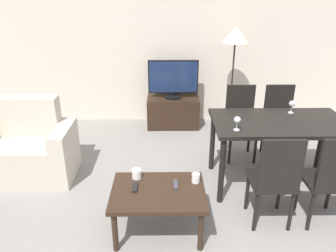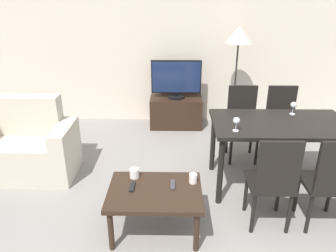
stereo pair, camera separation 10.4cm
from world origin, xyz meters
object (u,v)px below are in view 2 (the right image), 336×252
at_px(dining_chair_near_right, 330,180).
at_px(remote_secondary, 173,185).
at_px(dining_chair_near, 273,179).
at_px(tv, 176,79).
at_px(dining_chair_far_left, 242,119).
at_px(cup_colored_far, 193,178).
at_px(armchair, 29,148).
at_px(dining_table, 280,130).
at_px(tv_stand, 176,112).
at_px(wine_glass_center, 293,106).
at_px(floor_lamp, 239,40).
at_px(wine_glass_left, 236,121).
at_px(remote_primary, 132,187).
at_px(coffee_table, 155,195).
at_px(dining_chair_far, 281,120).
at_px(cup_white_near, 134,173).

xyz_separation_m(dining_chair_near_right, remote_secondary, (-1.40, 0.01, -0.08)).
relative_size(dining_chair_near, dining_chair_near_right, 1.00).
distance_m(tv, dining_chair_far_left, 1.35).
distance_m(dining_chair_near_right, cup_colored_far, 1.21).
height_order(armchair, dining_table, armchair).
bearing_deg(tv_stand, tv, -90.00).
bearing_deg(remote_secondary, wine_glass_center, 35.04).
height_order(floor_lamp, wine_glass_left, floor_lamp).
relative_size(tv, remote_primary, 5.17).
distance_m(tv, remote_primary, 2.52).
xyz_separation_m(tv, remote_primary, (-0.41, -2.47, -0.34)).
height_order(dining_chair_near_right, wine_glass_left, dining_chair_near_right).
relative_size(dining_chair_near, remote_secondary, 6.30).
bearing_deg(floor_lamp, dining_table, -81.60).
relative_size(armchair, coffee_table, 1.30).
bearing_deg(wine_glass_center, coffee_table, -145.96).
relative_size(dining_table, dining_chair_far, 1.53).
bearing_deg(dining_chair_near_right, remote_secondary, 179.48).
distance_m(dining_chair_far_left, wine_glass_center, 0.75).
bearing_deg(remote_primary, wine_glass_center, 29.76).
relative_size(tv_stand, cup_colored_far, 9.28).
bearing_deg(tv, dining_table, -57.51).
xyz_separation_m(tv, cup_colored_far, (0.14, -2.37, -0.30)).
xyz_separation_m(remote_secondary, wine_glass_left, (0.62, 0.46, 0.44)).
height_order(tv_stand, remote_primary, tv_stand).
distance_m(armchair, tv_stand, 2.32).
xyz_separation_m(dining_chair_far, dining_chair_far_left, (-0.51, 0.00, 0.00)).
height_order(dining_chair_far_left, wine_glass_left, dining_chair_far_left).
bearing_deg(wine_glass_center, dining_chair_near, -115.13).
distance_m(dining_table, wine_glass_center, 0.36).
relative_size(tv, cup_colored_far, 8.81).
xyz_separation_m(coffee_table, dining_chair_near, (1.05, 0.06, 0.14)).
bearing_deg(remote_secondary, armchair, 151.67).
distance_m(tv, cup_white_near, 2.35).
bearing_deg(tv, cup_white_near, -100.00).
relative_size(remote_secondary, wine_glass_left, 1.03).
distance_m(dining_table, dining_chair_far_left, 0.78).
distance_m(armchair, coffee_table, 1.85).
distance_m(tv_stand, floor_lamp, 1.47).
bearing_deg(dining_chair_far_left, wine_glass_center, -46.90).
height_order(tv_stand, wine_glass_left, wine_glass_left).
xyz_separation_m(wine_glass_left, wine_glass_center, (0.72, 0.48, 0.00)).
xyz_separation_m(dining_chair_near, wine_glass_left, (-0.27, 0.48, 0.36)).
xyz_separation_m(dining_chair_far, dining_chair_near_right, (0.00, -1.43, 0.00)).
distance_m(tv, dining_chair_near, 2.60).
bearing_deg(dining_chair_near_right, tv_stand, 118.97).
relative_size(coffee_table, cup_colored_far, 9.50).
height_order(armchair, tv, tv).
bearing_deg(wine_glass_center, dining_chair_far, 82.95).
distance_m(remote_secondary, wine_glass_left, 0.89).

